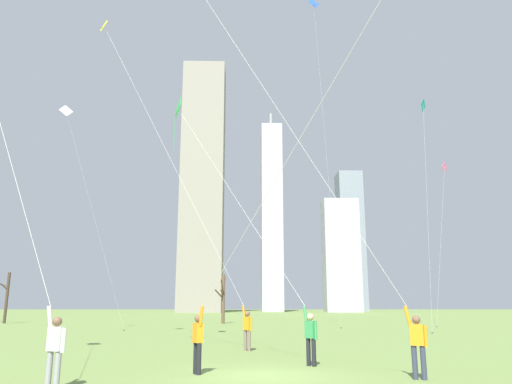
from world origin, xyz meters
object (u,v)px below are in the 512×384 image
kite_flyer_midfield_left_purple (348,232)px  distant_kite_drifting_right_teal (424,116)px  kite_flyer_midfield_right_green (263,254)px  distant_kite_drifting_left_white (72,132)px  kite_flyer_far_back_red (35,269)px  distant_kite_high_overhead_blue (316,30)px  distant_kite_low_near_trees_pink (444,175)px  kite_flyer_foreground_right_orange (235,274)px  kite_flyer_foreground_left_yellow (219,269)px  bare_tree_right_of_center (223,297)px  bare_tree_leftmost (7,297)px

kite_flyer_midfield_left_purple → distant_kite_drifting_right_teal: bearing=64.4°
kite_flyer_midfield_right_green → distant_kite_drifting_left_white: (-13.80, 16.90, 10.86)m
kite_flyer_far_back_red → distant_kite_high_overhead_blue: bearing=67.7°
kite_flyer_far_back_red → distant_kite_low_near_trees_pink: size_ratio=0.82×
kite_flyer_far_back_red → distant_kite_drifting_left_white: distant_kite_drifting_left_white is taller
distant_kite_drifting_left_white → distant_kite_drifting_right_teal: bearing=7.0°
kite_flyer_midfield_left_purple → distant_kite_high_overhead_blue: bearing=82.5°
kite_flyer_foreground_right_orange → kite_flyer_midfield_left_purple: (3.11, 0.51, 1.19)m
distant_kite_high_overhead_blue → distant_kite_low_near_trees_pink: size_ratio=1.77×
kite_flyer_far_back_red → kite_flyer_foreground_left_yellow: bearing=67.8°
kite_flyer_far_back_red → kite_flyer_midfield_left_purple: (8.07, 1.08, 1.10)m
distant_kite_drifting_right_teal → bare_tree_right_of_center: bearing=141.7°
kite_flyer_midfield_right_green → bare_tree_right_of_center: size_ratio=2.70×
distant_kite_high_overhead_blue → distant_kite_drifting_left_white: distant_kite_high_overhead_blue is taller
kite_flyer_midfield_right_green → distant_kite_drifting_left_white: size_ratio=0.81×
kite_flyer_foreground_right_orange → distant_kite_drifting_right_teal: size_ratio=0.81×
kite_flyer_far_back_red → bare_tree_leftmost: size_ratio=2.62×
kite_flyer_foreground_left_yellow → bare_tree_right_of_center: (-1.08, 30.49, -0.78)m
kite_flyer_foreground_left_yellow → bare_tree_right_of_center: 30.52m
kite_flyer_foreground_right_orange → distant_kite_drifting_right_teal: bearing=59.5°
kite_flyer_midfield_left_purple → distant_kite_drifting_right_teal: kite_flyer_midfield_left_purple is taller
kite_flyer_foreground_left_yellow → kite_flyer_midfield_left_purple: kite_flyer_midfield_left_purple is taller
kite_flyer_far_back_red → bare_tree_right_of_center: 40.57m
kite_flyer_foreground_right_orange → bare_tree_leftmost: size_ratio=2.98×
kite_flyer_foreground_left_yellow → distant_kite_drifting_left_white: kite_flyer_foreground_left_yellow is taller
kite_flyer_midfield_right_green → bare_tree_leftmost: kite_flyer_midfield_right_green is taller
distant_kite_drifting_left_white → kite_flyer_midfield_left_purple: bearing=-54.2°
kite_flyer_foreground_left_yellow → distant_kite_drifting_left_white: (-11.98, 13.29, 11.18)m
kite_flyer_foreground_right_orange → bare_tree_leftmost: 48.04m
kite_flyer_far_back_red → distant_kite_drifting_left_white: size_ratio=0.83×
kite_flyer_foreground_right_orange → distant_kite_drifting_left_white: bearing=119.5°
distant_kite_drifting_left_white → distant_kite_low_near_trees_pink: bearing=22.7°
kite_flyer_foreground_right_orange → bare_tree_leftmost: (-24.90, 41.09, 0.06)m
distant_kite_low_near_trees_pink → bare_tree_leftmost: distant_kite_low_near_trees_pink is taller
kite_flyer_midfield_right_green → distant_kite_low_near_trees_pink: (20.32, 31.18, 11.42)m
kite_flyer_foreground_left_yellow → bare_tree_leftmost: (-24.01, 31.68, -0.74)m
distant_kite_high_overhead_blue → bare_tree_right_of_center: bearing=125.7°
distant_kite_drifting_right_teal → bare_tree_right_of_center: (-17.38, 13.72, -14.85)m
kite_flyer_midfield_right_green → distant_kite_drifting_right_teal: distant_kite_drifting_right_teal is taller
kite_flyer_midfield_left_purple → kite_flyer_midfield_right_green: bearing=112.4°
kite_flyer_midfield_right_green → kite_flyer_foreground_left_yellow: 4.05m
distant_kite_drifting_right_teal → kite_flyer_far_back_red: bearing=-127.3°
kite_flyer_far_back_red → kite_flyer_midfield_left_purple: kite_flyer_midfield_left_purple is taller
kite_flyer_midfield_right_green → bare_tree_right_of_center: (-2.90, 34.09, -1.09)m
distant_kite_high_overhead_blue → kite_flyer_foreground_left_yellow: bearing=-112.4°
distant_kite_drifting_right_teal → distant_kite_high_overhead_blue: (-8.71, 1.65, 8.93)m
kite_flyer_midfield_right_green → distant_kite_drifting_right_teal: bearing=54.6°
kite_flyer_far_back_red → distant_kite_drifting_right_teal: 36.72m
kite_flyer_midfield_right_green → bare_tree_right_of_center: kite_flyer_midfield_right_green is taller
kite_flyer_midfield_right_green → kite_flyer_midfield_left_purple: 5.73m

